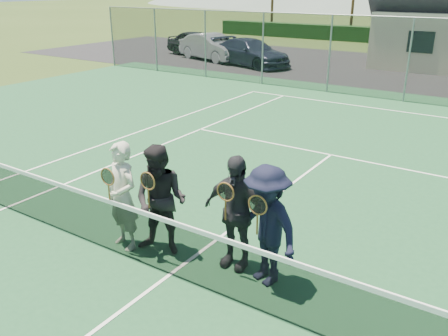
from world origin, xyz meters
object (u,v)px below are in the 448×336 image
Objects in this scene: car_a at (199,43)px; player_d at (266,226)px; player_b at (161,201)px; car_b at (212,47)px; car_c at (251,53)px; tennis_net at (168,245)px; player_a at (123,196)px; player_c at (235,212)px.

player_d reaches higher than car_a.
car_a is at bearing 124.87° from player_b.
car_b is 0.92× the size of car_c.
player_d reaches higher than tennis_net.
car_a is 0.90× the size of car_c.
car_b is at bearing -114.90° from car_a.
car_c is (4.59, -1.63, -0.04)m from car_a.
player_a and player_d have the same top height.
player_d is (1.24, 0.67, 0.38)m from tennis_net.
tennis_net is at bearing -129.84° from car_b.
car_c is at bearing 116.30° from player_b.
car_a is 22.78m from player_b.
car_a is at bearing 125.27° from tennis_net.
player_b is at bearing -173.88° from player_d.
player_c reaches higher than car_a.
player_c is (1.19, 0.31, 0.00)m from player_b.
car_c is 18.96m from player_a.
player_b is (8.43, -17.06, 0.22)m from car_c.
player_a is 1.00× the size of player_c.
player_c is (12.49, -17.29, 0.19)m from car_b.
player_d is (10.21, -16.87, 0.22)m from car_c.
tennis_net is 6.49× the size of player_c.
car_b is 21.33m from player_c.
player_a reaches higher than car_a.
player_b and player_d have the same top height.
player_b is 1.79m from player_d.
player_b is 1.23m from player_c.
car_c is 2.67× the size of player_c.
player_d reaches higher than car_b.
car_b is 2.47× the size of player_c.
car_a reaches higher than tennis_net.
player_a and player_c have the same top height.
player_c reaches higher than car_b.
tennis_net is 1.24m from player_a.
player_c is at bearing -134.75° from car_a.
car_b is at bearing 95.85° from car_c.
player_b is at bearing -165.28° from player_c.
player_c is at bearing 168.42° from player_d.
player_a is 0.65m from player_b.
car_b is (1.72, -1.09, -0.00)m from car_a.
car_c is at bearing 119.86° from player_c.
car_b is at bearing 120.97° from player_a.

